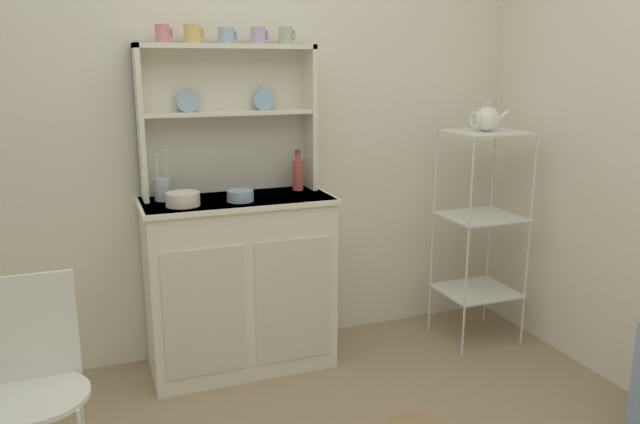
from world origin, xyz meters
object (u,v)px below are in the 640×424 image
(hutch_cabinet, at_px, (240,282))
(wire_chair, at_px, (34,372))
(bowl_mixing_large, at_px, (183,199))
(cup_rose_0, at_px, (163,34))
(porcelain_teapot, at_px, (487,119))
(utensil_jar, at_px, (162,189))
(jam_bottle, at_px, (298,174))
(bakers_rack, at_px, (481,213))
(hutch_shelf_unit, at_px, (227,109))

(hutch_cabinet, height_order, wire_chair, hutch_cabinet)
(bowl_mixing_large, bearing_deg, hutch_cabinet, 14.79)
(cup_rose_0, bearing_deg, wire_chair, -124.21)
(wire_chair, xyz_separation_m, porcelain_teapot, (2.27, 0.64, 0.75))
(hutch_cabinet, relative_size, wire_chair, 1.12)
(hutch_cabinet, height_order, utensil_jar, utensil_jar)
(wire_chair, distance_m, jam_bottle, 1.61)
(bakers_rack, height_order, porcelain_teapot, porcelain_teapot)
(utensil_jar, bearing_deg, jam_bottle, 0.70)
(bakers_rack, bearing_deg, utensil_jar, 172.42)
(jam_bottle, bearing_deg, utensil_jar, -179.30)
(bakers_rack, xyz_separation_m, utensil_jar, (-1.71, 0.23, 0.22))
(wire_chair, relative_size, porcelain_teapot, 3.78)
(hutch_shelf_unit, bearing_deg, bowl_mixing_large, -139.53)
(hutch_cabinet, height_order, bowl_mixing_large, bowl_mixing_large)
(hutch_shelf_unit, bearing_deg, wire_chair, -134.08)
(cup_rose_0, height_order, jam_bottle, cup_rose_0)
(jam_bottle, relative_size, porcelain_teapot, 0.95)
(hutch_cabinet, height_order, cup_rose_0, cup_rose_0)
(hutch_cabinet, relative_size, bakers_rack, 0.79)
(jam_bottle, height_order, utensil_jar, utensil_jar)
(wire_chair, relative_size, bowl_mixing_large, 5.30)
(hutch_shelf_unit, relative_size, porcelain_teapot, 3.95)
(hutch_cabinet, height_order, jam_bottle, jam_bottle)
(bakers_rack, xyz_separation_m, bowl_mixing_large, (-1.63, 0.08, 0.19))
(wire_chair, bearing_deg, jam_bottle, 3.25)
(hutch_shelf_unit, bearing_deg, jam_bottle, -12.39)
(hutch_shelf_unit, relative_size, wire_chair, 1.04)
(hutch_cabinet, relative_size, hutch_shelf_unit, 1.08)
(hutch_cabinet, height_order, bakers_rack, bakers_rack)
(bowl_mixing_large, xyz_separation_m, jam_bottle, (0.63, 0.16, 0.06))
(wire_chair, bearing_deg, porcelain_teapot, -15.55)
(wire_chair, bearing_deg, cup_rose_0, 24.60)
(cup_rose_0, height_order, bowl_mixing_large, cup_rose_0)
(jam_bottle, relative_size, utensil_jar, 0.85)
(bowl_mixing_large, bearing_deg, cup_rose_0, 97.10)
(wire_chair, distance_m, cup_rose_0, 1.61)
(hutch_shelf_unit, xyz_separation_m, porcelain_teapot, (1.35, -0.31, -0.07))
(utensil_jar, bearing_deg, cup_rose_0, 41.94)
(bowl_mixing_large, bearing_deg, porcelain_teapot, -2.66)
(bakers_rack, distance_m, utensil_jar, 1.73)
(porcelain_teapot, bearing_deg, hutch_cabinet, 173.71)
(hutch_cabinet, distance_m, wire_chair, 1.21)
(hutch_shelf_unit, height_order, utensil_jar, hutch_shelf_unit)
(utensil_jar, xyz_separation_m, porcelain_teapot, (1.70, -0.23, 0.31))
(cup_rose_0, height_order, porcelain_teapot, cup_rose_0)
(bakers_rack, height_order, bowl_mixing_large, bakers_rack)
(cup_rose_0, bearing_deg, utensil_jar, -138.06)
(utensil_jar, bearing_deg, wire_chair, -123.32)
(cup_rose_0, distance_m, jam_bottle, 0.96)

